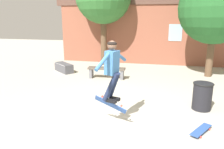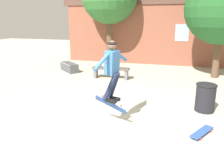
{
  "view_description": "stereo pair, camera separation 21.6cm",
  "coord_description": "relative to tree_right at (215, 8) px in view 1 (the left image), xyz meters",
  "views": [
    {
      "loc": [
        1.02,
        -4.97,
        2.54
      ],
      "look_at": [
        -0.09,
        -0.19,
        1.29
      ],
      "focal_mm": 35.0,
      "sensor_mm": 36.0,
      "label": 1
    },
    {
      "loc": [
        1.23,
        -4.92,
        2.54
      ],
      "look_at": [
        -0.09,
        -0.19,
        1.29
      ],
      "focal_mm": 35.0,
      "sensor_mm": 36.0,
      "label": 2
    }
  ],
  "objects": [
    {
      "name": "trash_bin",
      "position": [
        -0.9,
        -4.07,
        -2.57
      ],
      "size": [
        0.57,
        0.57,
        0.79
      ],
      "color": "black",
      "rests_on": "ground_plane"
    },
    {
      "name": "building_backdrop",
      "position": [
        -3.07,
        2.35,
        -0.97
      ],
      "size": [
        10.52,
        0.52,
        5.18
      ],
      "color": "#93513D",
      "rests_on": "ground_plane"
    },
    {
      "name": "skateboard_flipping",
      "position": [
        -3.23,
        -5.62,
        -2.44
      ],
      "size": [
        0.82,
        0.22,
        0.45
      ],
      "rotation": [
        0.0,
        0.0,
        -0.06
      ],
      "color": "#2D519E"
    },
    {
      "name": "skate_ledge",
      "position": [
        -6.79,
        -0.68,
        -2.78
      ],
      "size": [
        1.25,
        1.15,
        0.42
      ],
      "rotation": [
        0.0,
        0.0,
        -0.7
      ],
      "color": "#4C4C51",
      "rests_on": "ground_plane"
    },
    {
      "name": "tree_right",
      "position": [
        0.0,
        0.0,
        0.0
      ],
      "size": [
        3.08,
        3.08,
        4.54
      ],
      "color": "brown",
      "rests_on": "ground_plane"
    },
    {
      "name": "skater",
      "position": [
        -3.19,
        -5.62,
        -1.49
      ],
      "size": [
        0.46,
        1.34,
        1.44
      ],
      "rotation": [
        0.0,
        0.0,
        -0.28
      ],
      "color": "teal"
    },
    {
      "name": "park_bench",
      "position": [
        -4.42,
        -1.44,
        -2.63
      ],
      "size": [
        1.63,
        0.42,
        0.5
      ],
      "rotation": [
        0.0,
        0.0,
        0.04
      ],
      "color": "brown",
      "rests_on": "ground_plane"
    },
    {
      "name": "ground_plane",
      "position": [
        -3.11,
        -5.43,
        -2.99
      ],
      "size": [
        40.0,
        40.0,
        0.0
      ],
      "primitive_type": "plane",
      "color": "#B2AD9E"
    },
    {
      "name": "skateboard_resting",
      "position": [
        -1.12,
        -5.51,
        -2.92
      ],
      "size": [
        0.58,
        0.77,
        0.08
      ],
      "rotation": [
        0.0,
        0.0,
        1.02
      ],
      "color": "#2D519E",
      "rests_on": "ground_plane"
    }
  ]
}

